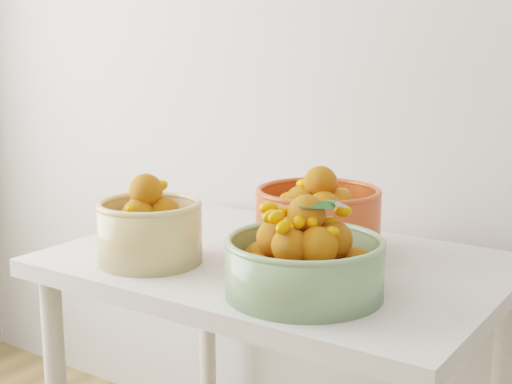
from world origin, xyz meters
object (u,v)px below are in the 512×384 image
bowl_green (304,261)px  bowl_orange (318,219)px  table (278,298)px  bowl_cream (150,229)px

bowl_green → bowl_orange: size_ratio=1.04×
table → bowl_green: bowl_green is taller
bowl_orange → table: bearing=-125.2°
table → bowl_orange: 0.20m
table → bowl_green: 0.30m
bowl_green → bowl_orange: bowl_orange is taller
table → bowl_cream: bowl_cream is taller
table → bowl_green: (0.17, -0.18, 0.16)m
bowl_green → bowl_orange: bearing=114.3°
bowl_green → table: bearing=134.0°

